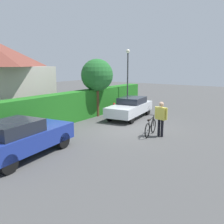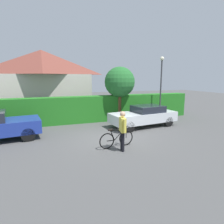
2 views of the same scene
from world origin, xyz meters
name	(u,v)px [view 1 (image 1 of 2)]	position (x,y,z in m)	size (l,w,h in m)	color
ground_plane	(131,130)	(0.00, 0.00, 0.00)	(60.00, 60.00, 0.00)	#494949
hedge_row	(74,106)	(0.00, 4.07, 0.89)	(15.12, 0.90, 1.79)	#216E1E
parked_car_near	(21,137)	(-5.57, 1.57, 0.76)	(4.20, 2.19, 1.45)	navy
parked_car_far	(130,107)	(2.70, 1.59, 0.69)	(4.39, 2.10, 1.31)	silver
bicycle	(150,128)	(-0.26, -1.25, 0.39)	(1.68, 0.50, 0.93)	black
person_rider	(161,116)	(-0.20, -1.75, 1.00)	(0.28, 0.67, 1.70)	black
street_lamp	(128,72)	(4.86, 3.07, 2.89)	(0.28, 0.28, 4.51)	#38383D
tree_kerbside	(97,75)	(1.87, 3.65, 2.73)	(2.10, 2.10, 3.80)	brown
fire_hydrant	(114,109)	(2.97, 3.02, 0.41)	(0.20, 0.20, 0.81)	red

